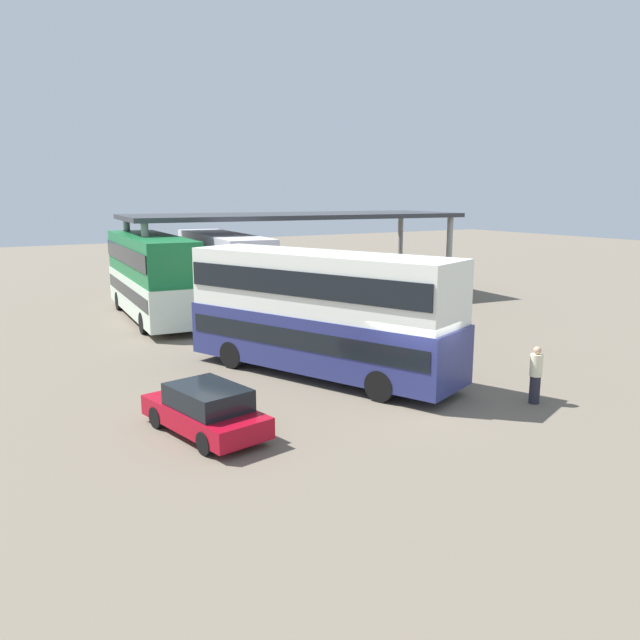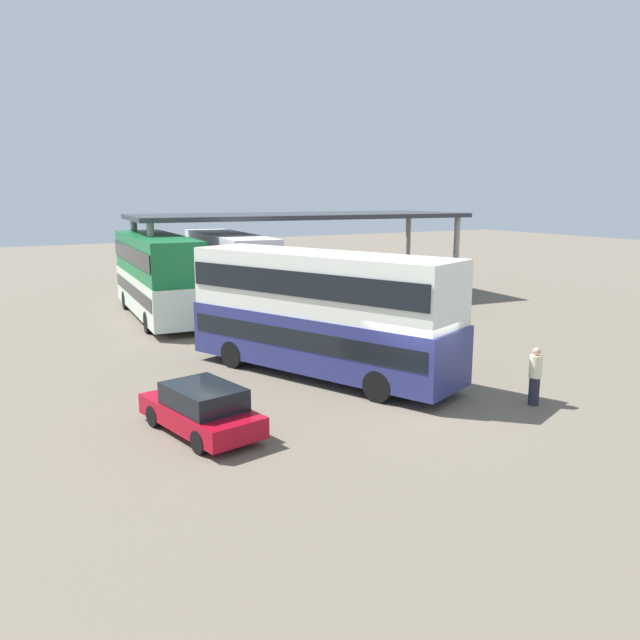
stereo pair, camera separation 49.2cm
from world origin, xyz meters
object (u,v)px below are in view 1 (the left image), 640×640
(double_decker_main, at_px, (320,309))
(parked_hatchback, at_px, (206,410))
(double_decker_mid_row, at_px, (224,269))
(pedestrian_waiting, at_px, (536,375))
(double_decker_near_canopy, at_px, (151,274))

(double_decker_main, xyz_separation_m, parked_hatchback, (-5.45, -3.21, -1.70))
(double_decker_mid_row, height_order, pedestrian_waiting, double_decker_mid_row)
(pedestrian_waiting, bearing_deg, parked_hatchback, -171.64)
(parked_hatchback, bearing_deg, double_decker_mid_row, -35.10)
(double_decker_main, height_order, pedestrian_waiting, double_decker_main)
(double_decker_main, bearing_deg, pedestrian_waiting, -167.46)
(pedestrian_waiting, bearing_deg, double_decker_mid_row, 120.18)
(double_decker_mid_row, xyz_separation_m, pedestrian_waiting, (2.01, -19.65, -1.39))
(double_decker_near_canopy, bearing_deg, pedestrian_waiting, -157.85)
(double_decker_near_canopy, relative_size, double_decker_mid_row, 1.02)
(double_decker_near_canopy, height_order, double_decker_mid_row, double_decker_near_canopy)
(double_decker_main, bearing_deg, parked_hatchback, 98.41)
(double_decker_main, xyz_separation_m, double_decker_near_canopy, (-2.02, 13.26, -0.05))
(double_decker_main, bearing_deg, double_decker_near_canopy, -13.45)
(double_decker_mid_row, bearing_deg, pedestrian_waiting, -168.66)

